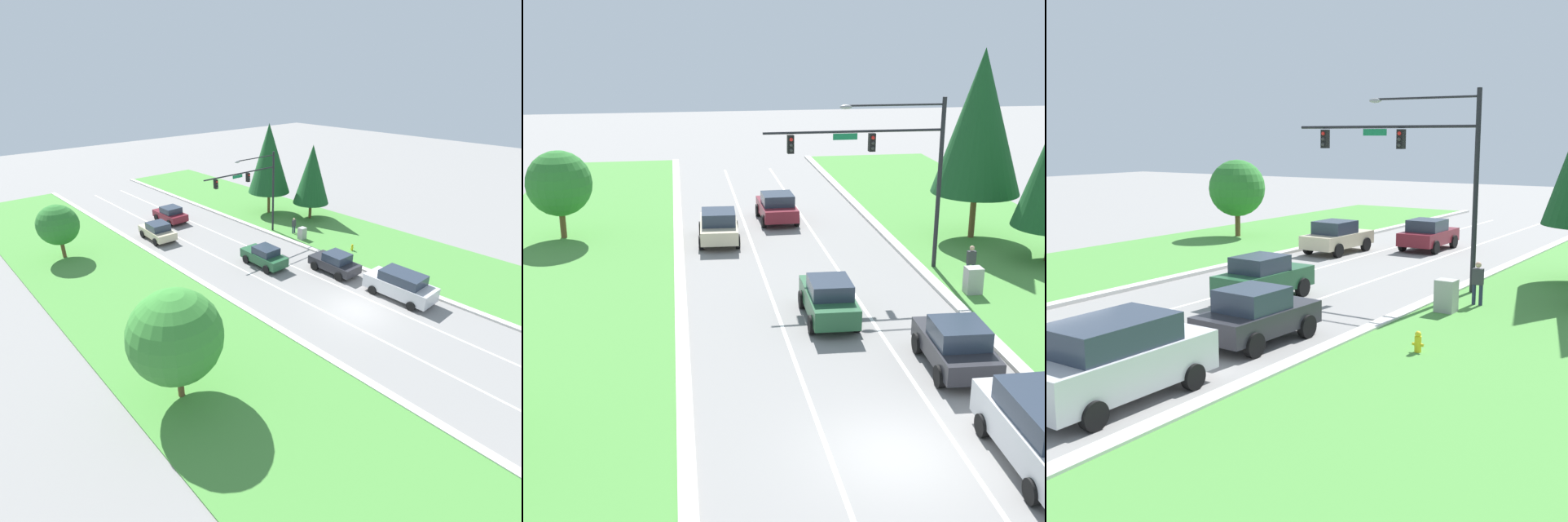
{
  "view_description": "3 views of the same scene",
  "coord_description": "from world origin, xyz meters",
  "views": [
    {
      "loc": [
        -21.1,
        -13.19,
        14.92
      ],
      "look_at": [
        -0.75,
        8.99,
        0.86
      ],
      "focal_mm": 28.0,
      "sensor_mm": 36.0,
      "label": 1
    },
    {
      "loc": [
        -5.53,
        -16.48,
        11.22
      ],
      "look_at": [
        -1.24,
        12.36,
        1.57
      ],
      "focal_mm": 50.0,
      "sensor_mm": 36.0,
      "label": 2
    },
    {
      "loc": [
        16.58,
        -12.23,
        6.2
      ],
      "look_at": [
        0.81,
        11.46,
        1.3
      ],
      "focal_mm": 50.0,
      "sensor_mm": 36.0,
      "label": 3
    }
  ],
  "objects": [
    {
      "name": "forest_sedan",
      "position": [
        0.11,
        9.5,
        0.88
      ],
      "size": [
        2.05,
        4.29,
        1.74
      ],
      "rotation": [
        0.0,
        0.0,
        -0.03
      ],
      "color": "#235633",
      "rests_on": "ground_plane"
    },
    {
      "name": "curb_strip_left",
      "position": [
        -5.65,
        0.0,
        0.07
      ],
      "size": [
        0.5,
        90.0,
        0.15
      ],
      "color": "beige",
      "rests_on": "ground_plane"
    },
    {
      "name": "charcoal_sedan",
      "position": [
        3.47,
        4.69,
        0.87
      ],
      "size": [
        2.2,
        4.18,
        1.73
      ],
      "rotation": [
        0.0,
        0.0,
        -0.04
      ],
      "color": "#28282D",
      "rests_on": "ground_plane"
    },
    {
      "name": "utility_cabinet",
      "position": [
        6.82,
        11.29,
        0.62
      ],
      "size": [
        0.7,
        0.6,
        1.23
      ],
      "color": "#9E9E99",
      "rests_on": "ground_plane"
    },
    {
      "name": "champagne_sedan",
      "position": [
        -3.5,
        20.82,
        0.88
      ],
      "size": [
        2.28,
        4.5,
        1.75
      ],
      "rotation": [
        0.0,
        0.0,
        -0.04
      ],
      "color": "beige",
      "rests_on": "ground_plane"
    },
    {
      "name": "conifer_near_right_tree",
      "position": [
        10.07,
        19.44,
        6.26
      ],
      "size": [
        4.65,
        4.65,
        9.99
      ],
      "color": "brown",
      "rests_on": "ground_plane"
    },
    {
      "name": "lane_stripe_inner_right",
      "position": [
        1.8,
        0.0,
        0.0
      ],
      "size": [
        0.14,
        81.0,
        0.01
      ],
      "color": "white",
      "rests_on": "ground_plane"
    },
    {
      "name": "lane_stripe_inner_left",
      "position": [
        -1.8,
        0.0,
        0.0
      ],
      "size": [
        0.14,
        81.0,
        0.01
      ],
      "color": "white",
      "rests_on": "ground_plane"
    },
    {
      "name": "silver_suv",
      "position": [
        3.68,
        -1.03,
        1.04
      ],
      "size": [
        2.27,
        4.99,
        2.01
      ],
      "rotation": [
        0.0,
        0.0,
        -0.01
      ],
      "color": "silver",
      "rests_on": "ground_plane"
    },
    {
      "name": "pedestrian",
      "position": [
        7.36,
        12.91,
        0.94
      ],
      "size": [
        0.4,
        0.23,
        1.69
      ],
      "rotation": [
        0.0,
        0.0,
        3.16
      ],
      "color": "#232842",
      "rests_on": "ground_plane"
    },
    {
      "name": "traffic_signal_mast",
      "position": [
        4.03,
        14.95,
        5.37
      ],
      "size": [
        8.27,
        0.41,
        8.03
      ],
      "color": "black",
      "rests_on": "ground_plane"
    },
    {
      "name": "oak_near_left_tree",
      "position": [
        -11.78,
        22.6,
        3.05
      ],
      "size": [
        3.47,
        3.47,
        4.8
      ],
      "color": "brown",
      "rests_on": "ground_plane"
    },
    {
      "name": "burgundy_sedan",
      "position": [
        0.15,
        24.53,
        0.86
      ],
      "size": [
        2.2,
        4.24,
        1.7
      ],
      "rotation": [
        0.0,
        0.0,
        0.01
      ],
      "color": "maroon",
      "rests_on": "ground_plane"
    },
    {
      "name": "ground_plane",
      "position": [
        0.0,
        0.0,
        0.0
      ],
      "size": [
        160.0,
        160.0,
        0.0
      ],
      "primitive_type": "plane",
      "color": "gray"
    }
  ]
}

